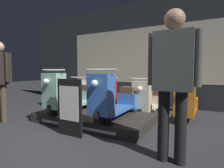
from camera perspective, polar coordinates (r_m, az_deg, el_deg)
The scene contains 13 objects.
ground_plane at distance 2.94m, azimuth -15.13°, elevation -17.11°, with size 30.00×30.00×0.00m, color #2D2D33.
shop_wall_back at distance 5.67m, azimuth 8.65°, elevation 9.61°, with size 8.85×0.09×3.20m.
display_platform at distance 3.73m, azimuth -5.88°, elevation -10.86°, with size 2.36×1.24×0.19m.
scooter_display_left at distance 3.91m, azimuth -12.92°, elevation -3.64°, with size 0.56×1.56×0.91m.
scooter_display_right at distance 3.32m, azimuth 1.07°, elevation -4.94°, with size 0.56×1.56×0.91m.
scooter_backrow_0 at distance 5.77m, azimuth -14.27°, elevation -3.02°, with size 0.56×1.56×0.91m.
scooter_backrow_1 at distance 5.22m, azimuth -7.11°, elevation -3.68°, with size 0.56×1.56×0.91m.
scooter_backrow_2 at distance 4.77m, azimuth 1.57°, elevation -4.40°, with size 0.56×1.56×0.91m.
scooter_backrow_3 at distance 4.45m, azimuth 11.79°, elevation -5.11°, with size 0.56×1.56×0.91m.
scooter_backrow_4 at distance 4.29m, azimuth 23.18°, elevation -5.72°, with size 0.56×1.56×0.91m.
person_left_browsing at distance 4.28m, azimuth -32.81°, elevation 2.52°, with size 0.60×0.25×1.67m.
person_right_browsing at distance 2.10m, azimuth 19.35°, elevation 3.33°, with size 0.59×0.24×1.75m.
price_sign_board at distance 2.96m, azimuth -13.69°, elevation -7.39°, with size 0.49×0.04×0.94m.
Camera 1 is at (1.90, -1.98, 1.07)m, focal length 28.00 mm.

